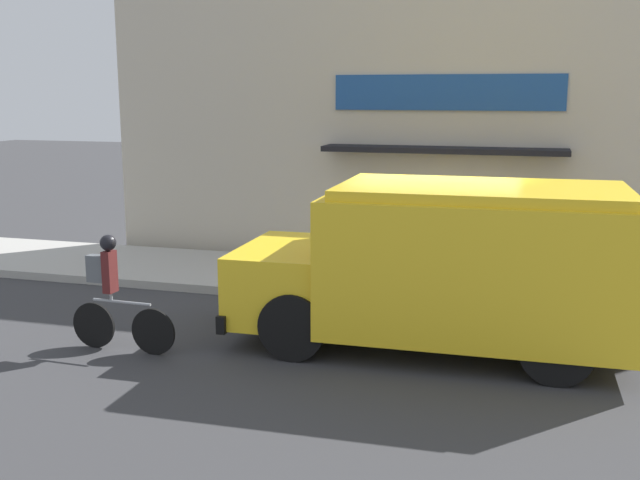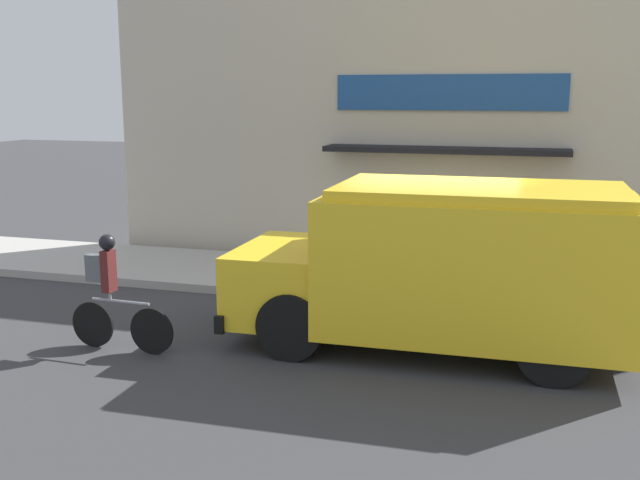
% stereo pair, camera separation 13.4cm
% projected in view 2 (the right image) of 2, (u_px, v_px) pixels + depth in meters
% --- Properties ---
extents(ground_plane, '(70.00, 70.00, 0.00)m').
position_uv_depth(ground_plane, '(432.00, 312.00, 11.77)').
color(ground_plane, '#38383A').
extents(sidewalk, '(28.00, 2.70, 0.15)m').
position_uv_depth(sidewalk, '(443.00, 287.00, 13.02)').
color(sidewalk, '#ADAAA3').
rests_on(sidewalk, ground_plane).
extents(storefront, '(14.35, 0.91, 5.65)m').
position_uv_depth(storefront, '(460.00, 124.00, 14.13)').
color(storefront, beige).
rests_on(storefront, ground_plane).
extents(school_bus, '(5.31, 2.76, 2.22)m').
position_uv_depth(school_bus, '(449.00, 264.00, 9.91)').
color(school_bus, yellow).
rests_on(school_bus, ground_plane).
extents(cyclist, '(1.54, 0.21, 1.58)m').
position_uv_depth(cyclist, '(112.00, 293.00, 9.94)').
color(cyclist, black).
rests_on(cyclist, ground_plane).
extents(trash_bin, '(0.61, 0.61, 0.96)m').
position_uv_depth(trash_bin, '(577.00, 260.00, 12.59)').
color(trash_bin, slate).
rests_on(trash_bin, sidewalk).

